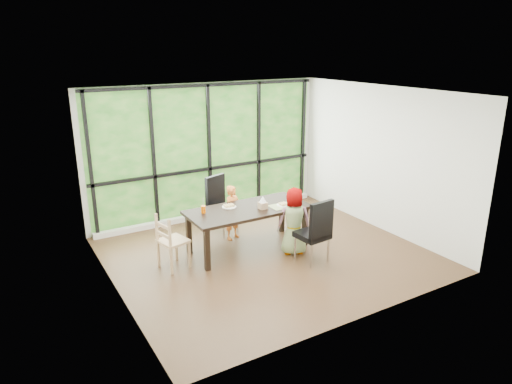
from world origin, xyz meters
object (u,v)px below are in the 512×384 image
Objects in this scene: child_toddler at (233,212)px; tissue_box at (263,205)px; plate_near at (283,205)px; child_older at (295,221)px; chair_end_beech at (173,241)px; chair_interior_leather at (312,230)px; dining_table at (248,229)px; chair_window_leather at (223,205)px; orange_cup at (203,209)px; green_cup at (299,201)px; plate_far at (229,207)px.

tissue_box is at bearing -94.49° from child_toddler.
child_older is at bearing -85.66° from plate_near.
chair_end_beech reaches higher than plate_near.
child_toddler is at bearing -71.82° from chair_interior_leather.
dining_table is 0.90m from chair_window_leather.
chair_interior_leather reaches higher than child_toddler.
orange_cup is at bearing -88.07° from chair_end_beech.
green_cup is at bearing -15.26° from plate_near.
chair_interior_leather reaches higher than orange_cup.
child_toddler is 4.12× the size of plate_far.
chair_end_beech is 6.97× the size of green_cup.
tissue_box is (0.21, -0.70, 0.31)m from child_toddler.
chair_window_leather is 1.58m from chair_end_beech.
plate_far is at bearing -15.36° from child_older.
child_toddler reaches higher than green_cup.
green_cup is at bearing -110.55° from chair_end_beech.
chair_end_beech reaches higher than green_cup.
plate_far is at bearing 142.76° from tissue_box.
chair_end_beech is (-2.01, 0.94, -0.09)m from chair_interior_leather.
chair_window_leather is at bearing 128.16° from green_cup.
dining_table is 1.35m from chair_end_beech.
chair_end_beech is 2.04m from child_older.
tissue_box is at bearing -18.51° from orange_cup.
plate_near is at bearing 164.74° from green_cup.
dining_table is 2.31× the size of chair_end_beech.
chair_end_beech is 0.72m from orange_cup.
chair_interior_leather reaches higher than chair_end_beech.
orange_cup is (-1.36, 0.69, 0.24)m from child_older.
green_cup reaches higher than orange_cup.
plate_near is at bearing -17.96° from dining_table.
chair_end_beech is at bearing 172.88° from green_cup.
chair_window_leather is 1.04m from orange_cup.
dining_table is 0.50m from tissue_box.
tissue_box is at bearing 169.27° from green_cup.
child_toddler reaches higher than chair_end_beech.
chair_window_leather is 1.08× the size of child_toddler.
chair_end_beech is 7.40× the size of orange_cup.
chair_interior_leather is 1.47m from plate_far.
child_older is at bearing -40.18° from dining_table.
chair_window_leather is 4.44× the size of plate_far.
orange_cup is at bearing 164.63° from green_cup.
chair_end_beech is 0.78× the size of child_older.
plate_far is at bearing -93.26° from chair_end_beech.
chair_end_beech is (-1.35, 0.01, 0.08)m from dining_table.
child_older is 0.38m from plate_near.
child_older is 0.43m from green_cup.
plate_near is at bearing -109.32° from chair_end_beech.
orange_cup reaches higher than dining_table.
dining_table is 1.93× the size of chair_interior_leather.
child_older is (1.96, -0.53, 0.13)m from chair_end_beech.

